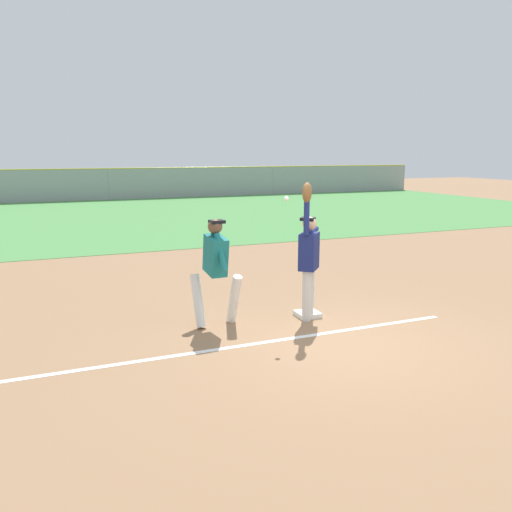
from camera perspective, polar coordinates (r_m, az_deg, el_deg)
The scene contains 11 objects.
ground_plane at distance 8.01m, azimuth 9.17°, elevation -9.13°, with size 78.45×78.45×0.00m, color #936D4C.
outfield_grass at distance 23.72m, azimuth -12.70°, elevation 4.19°, with size 41.58×17.22×0.01m, color #4C8C47.
chalk_foul_line at distance 7.33m, azimuth -20.17°, elevation -11.64°, with size 12.00×0.10×0.01m, color white.
first_base at distance 9.14m, azimuth 5.53°, elevation -6.19°, with size 0.38×0.38×0.08m, color white.
fielder at distance 8.74m, azimuth 5.65°, elevation 0.29°, with size 0.67×0.75×2.28m.
runner at distance 8.43m, azimuth -4.33°, elevation -0.94°, with size 0.74×0.84×1.72m.
baseball at distance 8.23m, azimuth 3.28°, elevation 6.14°, with size 0.07×0.07×0.07m, color white.
outfield_fence at distance 32.13m, azimuth -15.47°, elevation 7.42°, with size 41.66×0.08×1.82m.
parked_car_white at distance 36.01m, azimuth -19.83°, elevation 7.15°, with size 4.41×2.15×1.25m.
parked_car_blue at distance 36.20m, azimuth -11.60°, elevation 7.60°, with size 4.53×2.37×1.25m.
parked_car_black at distance 37.33m, azimuth -4.92°, elevation 7.88°, with size 4.53×2.39×1.25m.
Camera 1 is at (-4.01, -6.37, 2.75)m, focal length 37.45 mm.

